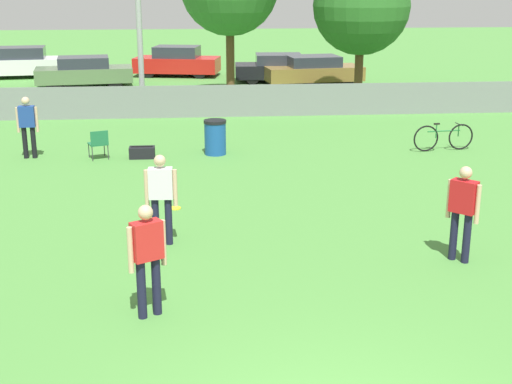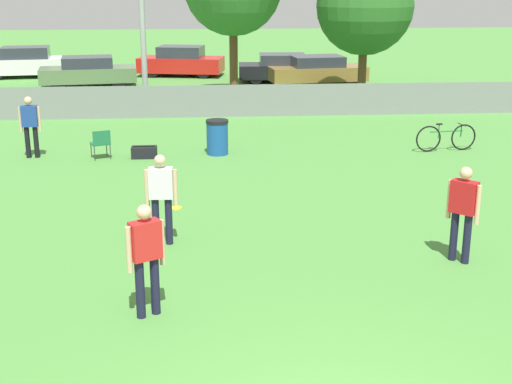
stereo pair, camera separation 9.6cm
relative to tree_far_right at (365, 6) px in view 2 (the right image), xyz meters
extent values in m
cube|color=gray|center=(-4.77, -2.71, -3.01)|extent=(25.57, 0.03, 1.10)
cylinder|color=brown|center=(-4.86, 0.70, -2.11)|extent=(0.32, 0.32, 2.91)
cylinder|color=brown|center=(0.00, 0.00, -2.45)|extent=(0.32, 0.32, 2.22)
sphere|color=#286023|center=(0.00, 0.00, 0.01)|extent=(3.62, 3.62, 3.62)
cylinder|color=#191933|center=(-6.98, -14.70, -3.13)|extent=(0.13, 0.13, 0.87)
cylinder|color=#191933|center=(-6.75, -14.71, -3.13)|extent=(0.13, 0.13, 0.87)
cube|color=silver|center=(-6.87, -14.71, -2.42)|extent=(0.43, 0.24, 0.55)
sphere|color=#D8AD8C|center=(-6.87, -14.71, -2.00)|extent=(0.21, 0.21, 0.21)
cylinder|color=#D8AD8C|center=(-7.12, -14.70, -2.50)|extent=(0.08, 0.08, 0.66)
cylinder|color=#D8AD8C|center=(-6.61, -14.72, -2.50)|extent=(0.08, 0.08, 0.66)
cylinder|color=#191933|center=(-1.90, -15.84, -3.13)|extent=(0.13, 0.13, 0.87)
cylinder|color=#191933|center=(-1.73, -16.00, -3.13)|extent=(0.13, 0.13, 0.87)
cube|color=red|center=(-1.81, -15.92, -2.42)|extent=(0.46, 0.45, 0.55)
sphere|color=#D8AD8C|center=(-1.81, -15.92, -2.00)|extent=(0.21, 0.21, 0.21)
cylinder|color=#D8AD8C|center=(-1.99, -15.74, -2.50)|extent=(0.08, 0.08, 0.66)
cylinder|color=#D8AD8C|center=(-1.63, -16.10, -2.50)|extent=(0.08, 0.08, 0.66)
cylinder|color=#191933|center=(-7.04, -17.60, -3.13)|extent=(0.13, 0.13, 0.87)
cylinder|color=#191933|center=(-6.83, -17.49, -3.13)|extent=(0.13, 0.13, 0.87)
cube|color=red|center=(-6.93, -17.55, -2.42)|extent=(0.48, 0.40, 0.55)
sphere|color=#D8AD8C|center=(-6.93, -17.55, -2.00)|extent=(0.21, 0.21, 0.21)
cylinder|color=#D8AD8C|center=(-7.15, -17.67, -2.50)|extent=(0.08, 0.08, 0.66)
cylinder|color=#D8AD8C|center=(-6.72, -17.42, -2.50)|extent=(0.08, 0.08, 0.66)
cylinder|color=black|center=(-10.53, -8.01, -3.14)|extent=(0.13, 0.13, 0.84)
cylinder|color=black|center=(-10.75, -8.02, -3.14)|extent=(0.13, 0.13, 0.84)
cube|color=navy|center=(-10.64, -8.01, -2.44)|extent=(0.41, 0.23, 0.55)
sphere|color=#D8AD8C|center=(-10.64, -8.01, -2.03)|extent=(0.21, 0.21, 0.21)
cylinder|color=#D8AD8C|center=(-10.40, -8.00, -2.53)|extent=(0.08, 0.08, 0.66)
cylinder|color=#D8AD8C|center=(-10.88, -8.02, -2.53)|extent=(0.08, 0.08, 0.66)
cylinder|color=yellow|center=(-6.70, -12.67, -3.55)|extent=(0.24, 0.24, 0.03)
torus|color=yellow|center=(-6.70, -12.67, -3.55)|extent=(0.25, 0.25, 0.03)
cylinder|color=#333338|center=(-8.70, -7.97, -3.37)|extent=(0.02, 0.02, 0.39)
cylinder|color=#333338|center=(-9.09, -8.11, -3.37)|extent=(0.02, 0.02, 0.39)
cylinder|color=#333338|center=(-8.55, -8.36, -3.37)|extent=(0.02, 0.02, 0.39)
cylinder|color=#333338|center=(-8.94, -8.50, -3.37)|extent=(0.02, 0.02, 0.39)
cube|color=#1E663F|center=(-8.82, -8.23, -3.16)|extent=(0.60, 0.60, 0.03)
cube|color=#1E663F|center=(-8.74, -8.44, -2.96)|extent=(0.44, 0.18, 0.37)
torus|color=black|center=(0.07, -8.18, -3.20)|extent=(0.73, 0.13, 0.73)
torus|color=black|center=(1.11, -8.05, -3.20)|extent=(0.73, 0.13, 0.73)
cylinder|color=#267238|center=(0.59, -8.11, -3.01)|extent=(0.95, 0.15, 0.04)
cylinder|color=#267238|center=(0.36, -8.14, -3.01)|extent=(0.03, 0.03, 0.38)
cylinder|color=#267238|center=(1.02, -8.06, -3.01)|extent=(0.03, 0.03, 0.34)
cube|color=black|center=(0.36, -8.14, -2.80)|extent=(0.17, 0.08, 0.04)
cylinder|color=black|center=(1.02, -8.06, -2.84)|extent=(0.08, 0.44, 0.03)
cylinder|color=#194C99|center=(-5.72, -8.01, -3.13)|extent=(0.58, 0.58, 0.86)
cylinder|color=black|center=(-5.72, -8.01, -2.66)|extent=(0.61, 0.61, 0.08)
cube|color=black|center=(-7.67, -8.26, -3.41)|extent=(0.67, 0.37, 0.30)
cube|color=black|center=(-7.67, -8.26, -3.25)|extent=(0.57, 0.04, 0.02)
cylinder|color=black|center=(-13.22, 8.96, -3.24)|extent=(0.66, 0.25, 0.64)
cylinder|color=black|center=(-13.04, 7.41, -3.24)|extent=(0.66, 0.25, 0.64)
cylinder|color=black|center=(-15.78, 8.66, -3.24)|extent=(0.66, 0.25, 0.64)
cube|color=white|center=(-14.41, 8.03, -3.01)|extent=(4.33, 2.26, 0.70)
cube|color=#2D333D|center=(-14.41, 8.03, -2.40)|extent=(2.33, 1.81, 0.53)
cylinder|color=black|center=(-9.88, 5.60, -3.23)|extent=(0.69, 0.27, 0.67)
cylinder|color=black|center=(-9.66, 4.09, -3.23)|extent=(0.69, 0.27, 0.67)
cylinder|color=black|center=(-12.38, 5.25, -3.23)|extent=(0.69, 0.27, 0.67)
cylinder|color=black|center=(-12.17, 3.74, -3.23)|extent=(0.69, 0.27, 0.67)
cube|color=#59724C|center=(-11.02, 4.67, -3.03)|extent=(4.29, 2.30, 0.61)
cube|color=#2D333D|center=(-11.02, 4.67, -2.49)|extent=(2.32, 1.82, 0.46)
cylinder|color=black|center=(-5.71, 8.39, -3.24)|extent=(0.66, 0.30, 0.64)
cylinder|color=black|center=(-6.02, 6.88, -3.24)|extent=(0.66, 0.30, 0.64)
cylinder|color=black|center=(-8.13, 8.87, -3.24)|extent=(0.66, 0.30, 0.64)
cylinder|color=black|center=(-8.43, 7.37, -3.24)|extent=(0.66, 0.30, 0.64)
cube|color=red|center=(-7.07, 7.88, -3.02)|extent=(4.24, 2.50, 0.70)
cube|color=#2D333D|center=(-7.07, 7.88, -2.40)|extent=(2.33, 1.92, 0.52)
cylinder|color=black|center=(-1.19, 6.25, -3.26)|extent=(0.61, 0.21, 0.60)
cylinder|color=black|center=(-1.25, 4.73, -3.26)|extent=(0.61, 0.21, 0.60)
cylinder|color=black|center=(-3.62, 6.35, -3.26)|extent=(0.61, 0.21, 0.60)
cylinder|color=black|center=(-3.68, 4.84, -3.26)|extent=(0.61, 0.21, 0.60)
cube|color=black|center=(-2.44, 5.54, -3.06)|extent=(3.99, 1.90, 0.61)
cube|color=#2D333D|center=(-2.44, 5.54, -2.53)|extent=(2.10, 1.61, 0.45)
cylinder|color=black|center=(0.21, 5.51, -3.26)|extent=(0.63, 0.26, 0.61)
cylinder|color=black|center=(0.41, 3.95, -3.26)|extent=(0.63, 0.26, 0.61)
cylinder|color=black|center=(-2.41, 5.17, -3.26)|extent=(0.63, 0.26, 0.61)
cylinder|color=black|center=(-2.21, 3.61, -3.26)|extent=(0.63, 0.26, 0.61)
cube|color=olive|center=(-1.00, 4.56, -3.06)|extent=(4.46, 2.33, 0.61)
cube|color=#2D333D|center=(-1.00, 4.56, -2.53)|extent=(2.40, 1.85, 0.46)
camera|label=1|loc=(-6.20, -26.88, 1.10)|focal=50.00mm
camera|label=2|loc=(-6.11, -26.88, 1.10)|focal=50.00mm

